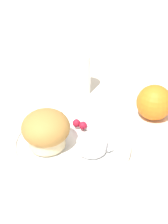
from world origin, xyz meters
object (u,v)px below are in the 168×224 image
Objects in this scene: muffin at (46,130)px; juice_glass at (78,74)px; butter_knife at (90,129)px; orange_fruit at (154,103)px.

muffin is 0.90× the size of juice_glass.
orange_fruit is at bearing 87.87° from butter_knife.
muffin is 0.24m from juice_glass.
butter_knife is at bearing -120.97° from orange_fruit.
butter_knife is 1.80× the size of orange_fruit.
orange_fruit reaches higher than butter_knife.
juice_glass is (-0.08, 0.23, -0.00)m from muffin.
muffin is at bearing -119.89° from orange_fruit.
juice_glass reaches higher than butter_knife.
juice_glass is at bearing 108.75° from muffin.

